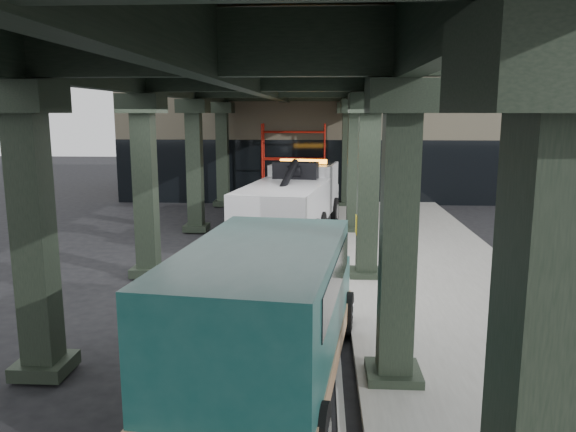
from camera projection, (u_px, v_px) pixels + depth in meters
The scene contains 8 objects.
ground at pixel (263, 303), 13.50m from camera, with size 90.00×90.00×0.00m, color black.
sidewalk at pixel (436, 279), 15.18m from camera, with size 5.00×40.00×0.15m, color gray.
lane_stripe at pixel (333, 280), 15.36m from camera, with size 0.12×38.00×0.01m, color silver.
viaduct at pixel (254, 75), 14.50m from camera, with size 7.40×32.00×6.40m.
building at pixel (333, 122), 32.29m from camera, with size 22.00×10.00×8.00m, color #C6B793.
scaffolding at pixel (294, 163), 27.49m from camera, with size 3.08×0.88×4.00m.
tow_truck at pixel (294, 199), 20.62m from camera, with size 3.63×8.91×2.85m.
towed_van at pixel (267, 312), 9.05m from camera, with size 3.09×6.40×2.50m.
Camera 1 is at (1.36, -12.84, 4.50)m, focal length 35.00 mm.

